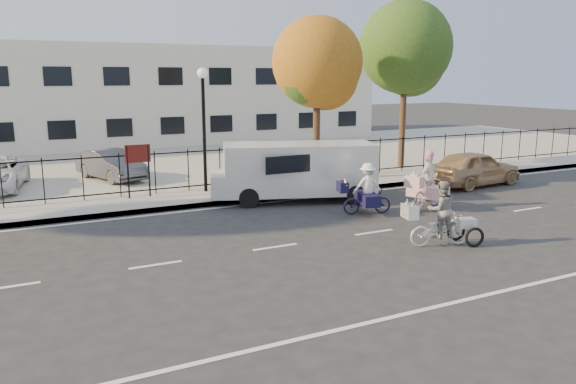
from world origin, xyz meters
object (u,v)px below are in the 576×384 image
bull_bike (366,194)px  gold_sedan (474,168)px  lot_car_c (111,165)px  lamppost (203,108)px  zebra_trike (441,221)px  unicorn_bike (427,187)px  white_van (296,170)px  lot_car_d (321,150)px

bull_bike → gold_sedan: size_ratio=0.43×
lot_car_c → gold_sedan: bearing=-48.4°
lamppost → zebra_trike: size_ratio=2.24×
bull_bike → gold_sedan: 6.66m
gold_sedan → unicorn_bike: bearing=111.9°
zebra_trike → unicorn_bike: bearing=-20.5°
zebra_trike → lot_car_c: bearing=40.8°
bull_bike → lot_car_c: bearing=50.4°
white_van → lot_car_c: size_ratio=1.66×
zebra_trike → bull_bike: size_ratio=1.10×
zebra_trike → lot_car_c: zebra_trike is taller
bull_bike → lamppost: bearing=51.4°
white_van → gold_sedan: (7.45, -0.70, -0.39)m
lot_car_c → lot_car_d: 9.69m
bull_bike → lot_car_c: (-6.12, 8.85, 0.11)m
lamppost → bull_bike: (3.53, -4.92, -2.48)m
gold_sedan → lot_car_d: bearing=16.4°
lamppost → white_van: lamppost is taller
zebra_trike → white_van: bearing=23.0°
lamppost → lot_car_c: lamppost is taller
bull_bike → white_van: (-1.07, 2.62, 0.45)m
unicorn_bike → gold_sedan: size_ratio=0.47×
unicorn_bike → lot_car_d: 9.28m
bull_bike → white_van: 2.87m
lamppost → white_van: bearing=-43.1°
unicorn_bike → lot_car_c: (-8.32, 9.10, 0.05)m
white_van → lot_car_d: (4.64, 6.30, -0.34)m
unicorn_bike → white_van: bearing=28.5°
bull_bike → lot_car_d: bearing=-6.1°
gold_sedan → lot_car_d: 7.54m
unicorn_bike → bull_bike: unicorn_bike is taller
lot_car_c → lamppost: bearing=-76.0°
lamppost → white_van: (2.46, -2.30, -2.03)m
zebra_trike → white_van: white_van is taller
lamppost → lot_car_d: 8.48m
bull_bike → lot_car_d: bull_bike is taller
unicorn_bike → lamppost: bearing=27.7°
lot_car_d → lamppost: bearing=-133.3°
zebra_trike → lot_car_c: (-5.85, 12.47, 0.10)m
bull_bike → white_van: size_ratio=0.29×
lamppost → lot_car_d: bearing=29.4°
lot_car_c → lot_car_d: size_ratio=1.04×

